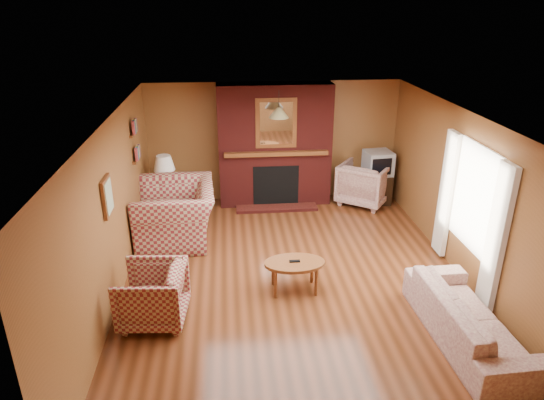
{
  "coord_description": "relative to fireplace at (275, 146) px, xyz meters",
  "views": [
    {
      "loc": [
        -0.92,
        -6.15,
        3.87
      ],
      "look_at": [
        -0.28,
        0.6,
        1.04
      ],
      "focal_mm": 32.0,
      "sensor_mm": 36.0,
      "label": 1
    }
  ],
  "objects": [
    {
      "name": "floor",
      "position": [
        0.0,
        -2.98,
        -1.18
      ],
      "size": [
        6.5,
        6.5,
        0.0
      ],
      "primitive_type": "plane",
      "color": "#46210F",
      "rests_on": "ground"
    },
    {
      "name": "ceiling",
      "position": [
        0.0,
        -2.98,
        1.22
      ],
      "size": [
        6.5,
        6.5,
        0.0
      ],
      "primitive_type": "plane",
      "rotation": [
        3.14,
        0.0,
        0.0
      ],
      "color": "silver",
      "rests_on": "wall_back"
    },
    {
      "name": "wall_back",
      "position": [
        0.0,
        0.27,
        0.02
      ],
      "size": [
        6.5,
        0.0,
        6.5
      ],
      "primitive_type": "plane",
      "rotation": [
        1.57,
        0.0,
        0.0
      ],
      "color": "brown",
      "rests_on": "floor"
    },
    {
      "name": "wall_front",
      "position": [
        0.0,
        -6.23,
        0.02
      ],
      "size": [
        6.5,
        0.0,
        6.5
      ],
      "primitive_type": "plane",
      "rotation": [
        -1.57,
        0.0,
        0.0
      ],
      "color": "brown",
      "rests_on": "floor"
    },
    {
      "name": "wall_left",
      "position": [
        -2.5,
        -2.98,
        0.02
      ],
      "size": [
        0.0,
        6.5,
        6.5
      ],
      "primitive_type": "plane",
      "rotation": [
        1.57,
        0.0,
        1.57
      ],
      "color": "brown",
      "rests_on": "floor"
    },
    {
      "name": "wall_right",
      "position": [
        2.5,
        -2.98,
        0.02
      ],
      "size": [
        0.0,
        6.5,
        6.5
      ],
      "primitive_type": "plane",
      "rotation": [
        1.57,
        0.0,
        -1.57
      ],
      "color": "brown",
      "rests_on": "floor"
    },
    {
      "name": "fireplace",
      "position": [
        0.0,
        0.0,
        0.0
      ],
      "size": [
        2.2,
        0.82,
        2.4
      ],
      "color": "#511411",
      "rests_on": "floor"
    },
    {
      "name": "window_right",
      "position": [
        2.45,
        -3.18,
        -0.06
      ],
      "size": [
        0.1,
        1.85,
        2.0
      ],
      "color": "beige",
      "rests_on": "wall_right"
    },
    {
      "name": "bookshelf",
      "position": [
        -2.44,
        -1.08,
        0.48
      ],
      "size": [
        0.09,
        0.55,
        0.71
      ],
      "color": "brown",
      "rests_on": "wall_left"
    },
    {
      "name": "botanical_print",
      "position": [
        -2.47,
        -3.28,
        0.37
      ],
      "size": [
        0.05,
        0.4,
        0.5
      ],
      "color": "brown",
      "rests_on": "wall_left"
    },
    {
      "name": "pendant_light",
      "position": [
        0.0,
        -0.68,
        0.82
      ],
      "size": [
        0.36,
        0.36,
        0.48
      ],
      "color": "black",
      "rests_on": "ceiling"
    },
    {
      "name": "plaid_loveseat",
      "position": [
        -1.85,
        -1.48,
        -0.69
      ],
      "size": [
        1.39,
        1.57,
        0.98
      ],
      "primitive_type": "imported",
      "rotation": [
        0.0,
        0.0,
        -1.52
      ],
      "color": "maroon",
      "rests_on": "floor"
    },
    {
      "name": "plaid_armchair",
      "position": [
        -1.95,
        -3.79,
        -0.8
      ],
      "size": [
        0.9,
        0.88,
        0.76
      ],
      "primitive_type": "imported",
      "rotation": [
        0.0,
        0.0,
        -1.65
      ],
      "color": "maroon",
      "rests_on": "floor"
    },
    {
      "name": "floral_sofa",
      "position": [
        1.9,
        -4.55,
        -0.88
      ],
      "size": [
        0.89,
        2.12,
        0.61
      ],
      "primitive_type": "imported",
      "rotation": [
        0.0,
        0.0,
        1.6
      ],
      "color": "beige",
      "rests_on": "floor"
    },
    {
      "name": "floral_armchair",
      "position": [
        1.8,
        -0.22,
        -0.75
      ],
      "size": [
        1.29,
        1.3,
        0.86
      ],
      "primitive_type": "imported",
      "rotation": [
        0.0,
        0.0,
        2.52
      ],
      "color": "beige",
      "rests_on": "floor"
    },
    {
      "name": "coffee_table",
      "position": [
        -0.05,
        -3.26,
        -0.78
      ],
      "size": [
        0.86,
        0.53,
        0.48
      ],
      "color": "brown",
      "rests_on": "floor"
    },
    {
      "name": "side_table",
      "position": [
        -2.1,
        -0.53,
        -0.9
      ],
      "size": [
        0.43,
        0.43,
        0.57
      ],
      "primitive_type": "cube",
      "rotation": [
        0.0,
        0.0,
        -0.01
      ],
      "color": "brown",
      "rests_on": "floor"
    },
    {
      "name": "table_lamp",
      "position": [
        -2.1,
        -0.53,
        -0.25
      ],
      "size": [
        0.39,
        0.39,
        0.65
      ],
      "color": "white",
      "rests_on": "side_table"
    },
    {
      "name": "tv_stand",
      "position": [
        2.05,
        -0.18,
        -0.88
      ],
      "size": [
        0.57,
        0.52,
        0.6
      ],
      "primitive_type": "cube",
      "rotation": [
        0.0,
        0.0,
        -0.04
      ],
      "color": "black",
      "rests_on": "floor"
    },
    {
      "name": "crt_tv",
      "position": [
        2.05,
        -0.19,
        -0.34
      ],
      "size": [
        0.56,
        0.56,
        0.47
      ],
      "color": "#9B9EA2",
      "rests_on": "tv_stand"
    }
  ]
}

